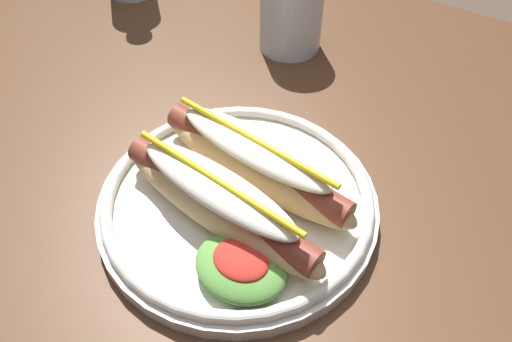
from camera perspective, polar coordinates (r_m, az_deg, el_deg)
The scene contains 3 objects.
dining_table at distance 0.61m, azimuth 2.25°, elevation -5.41°, with size 1.32×0.86×0.74m.
hot_dog_plate at distance 0.47m, azimuth -1.95°, elevation -2.90°, with size 0.27×0.27×0.08m.
water_cup at distance 0.69m, azimuth 4.08°, elevation 17.93°, with size 0.08×0.08×0.11m, color silver.
Camera 1 is at (0.18, -0.33, 1.13)m, focal length 34.76 mm.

